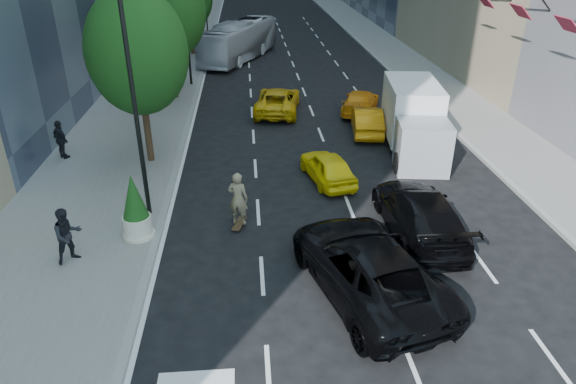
{
  "coord_description": "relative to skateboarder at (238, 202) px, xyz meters",
  "views": [
    {
      "loc": [
        -2.76,
        -12.88,
        9.4
      ],
      "look_at": [
        -1.5,
        2.42,
        1.6
      ],
      "focal_mm": 32.0,
      "sensor_mm": 36.0,
      "label": 1
    }
  ],
  "objects": [
    {
      "name": "ground",
      "position": [
        3.2,
        -3.0,
        -0.98
      ],
      "size": [
        160.0,
        160.0,
        0.0
      ],
      "primitive_type": "plane",
      "color": "black",
      "rests_on": "ground"
    },
    {
      "name": "sidewalk_left",
      "position": [
        -5.8,
        27.0,
        -0.91
      ],
      "size": [
        6.0,
        120.0,
        0.15
      ],
      "primitive_type": "cube",
      "color": "slate",
      "rests_on": "ground"
    },
    {
      "name": "sidewalk_right",
      "position": [
        13.2,
        27.0,
        -0.91
      ],
      "size": [
        4.0,
        120.0,
        0.15
      ],
      "primitive_type": "cube",
      "color": "slate",
      "rests_on": "ground"
    },
    {
      "name": "lamp_near",
      "position": [
        -3.12,
        1.0,
        4.83
      ],
      "size": [
        2.13,
        0.22,
        10.0
      ],
      "color": "black",
      "rests_on": "sidewalk_left"
    },
    {
      "name": "tree_near",
      "position": [
        -4.0,
        6.0,
        3.99
      ],
      "size": [
        4.2,
        4.2,
        7.46
      ],
      "color": "black",
      "rests_on": "sidewalk_left"
    },
    {
      "name": "tree_mid",
      "position": [
        -4.0,
        16.0,
        4.33
      ],
      "size": [
        4.5,
        4.5,
        7.99
      ],
      "color": "black",
      "rests_on": "sidewalk_left"
    },
    {
      "name": "facade_flags",
      "position": [
        13.84,
        7.0,
        5.2
      ],
      "size": [
        1.85,
        13.3,
        2.05
      ],
      "color": "black",
      "rests_on": "ground"
    },
    {
      "name": "skateboarder",
      "position": [
        0.0,
        0.0,
        0.0
      ],
      "size": [
        0.82,
        0.65,
        1.96
      ],
      "primitive_type": "imported",
      "rotation": [
        0.0,
        0.0,
        2.85
      ],
      "color": "#7F704F",
      "rests_on": "ground"
    },
    {
      "name": "black_sedan_lincoln",
      "position": [
        3.7,
        -4.0,
        -0.12
      ],
      "size": [
        4.41,
        6.73,
        1.72
      ],
      "primitive_type": "imported",
      "rotation": [
        0.0,
        0.0,
        3.41
      ],
      "color": "black",
      "rests_on": "ground"
    },
    {
      "name": "black_sedan_mercedes",
      "position": [
        6.19,
        -0.98,
        -0.17
      ],
      "size": [
        2.3,
        5.62,
        1.63
      ],
      "primitive_type": "imported",
      "rotation": [
        0.0,
        0.0,
        3.14
      ],
      "color": "black",
      "rests_on": "ground"
    },
    {
      "name": "taxi_a",
      "position": [
        3.7,
        3.5,
        -0.35
      ],
      "size": [
        2.24,
        3.93,
        1.26
      ],
      "primitive_type": "imported",
      "rotation": [
        0.0,
        0.0,
        3.36
      ],
      "color": "yellow",
      "rests_on": "ground"
    },
    {
      "name": "taxi_b",
      "position": [
        6.61,
        9.11,
        -0.3
      ],
      "size": [
        1.96,
        4.26,
        1.35
      ],
      "primitive_type": "imported",
      "rotation": [
        0.0,
        0.0,
        3.01
      ],
      "color": "orange",
      "rests_on": "ground"
    },
    {
      "name": "taxi_c",
      "position": [
        2.2,
        12.88,
        -0.27
      ],
      "size": [
        3.09,
        5.4,
        1.42
      ],
      "primitive_type": "imported",
      "rotation": [
        0.0,
        0.0,
        2.99
      ],
      "color": "#DAA60B",
      "rests_on": "ground"
    },
    {
      "name": "taxi_d",
      "position": [
        6.98,
        12.5,
        -0.35
      ],
      "size": [
        3.14,
        4.71,
        1.27
      ],
      "primitive_type": "imported",
      "rotation": [
        0.0,
        0.0,
        2.8
      ],
      "color": "orange",
      "rests_on": "ground"
    },
    {
      "name": "city_bus",
      "position": [
        0.0,
        27.05,
        0.53
      ],
      "size": [
        6.53,
        10.96,
        3.02
      ],
      "primitive_type": "imported",
      "rotation": [
        0.0,
        0.0,
        -0.4
      ],
      "color": "silver",
      "rests_on": "ground"
    },
    {
      "name": "box_truck",
      "position": [
        8.24,
        6.6,
        0.57
      ],
      "size": [
        3.11,
        6.63,
        3.06
      ],
      "rotation": [
        0.0,
        0.0,
        -0.13
      ],
      "color": "white",
      "rests_on": "ground"
    },
    {
      "name": "pedestrian_a",
      "position": [
        -5.23,
        -1.91,
        0.08
      ],
      "size": [
        1.12,
        1.09,
        1.83
      ],
      "primitive_type": "imported",
      "rotation": [
        0.0,
        0.0,
        0.67
      ],
      "color": "black",
      "rests_on": "sidewalk_left"
    },
    {
      "name": "pedestrian_b",
      "position": [
        -8.0,
        6.55,
        0.06
      ],
      "size": [
        1.06,
        1.03,
        1.78
      ],
      "primitive_type": "imported",
      "rotation": [
        0.0,
        0.0,
        2.39
      ],
      "color": "black",
      "rests_on": "sidewalk_left"
    },
    {
      "name": "planter_shrub",
      "position": [
        -3.4,
        -0.59,
        0.25
      ],
      "size": [
        0.95,
        0.95,
        2.28
      ],
      "color": "beige",
      "rests_on": "sidewalk_left"
    }
  ]
}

